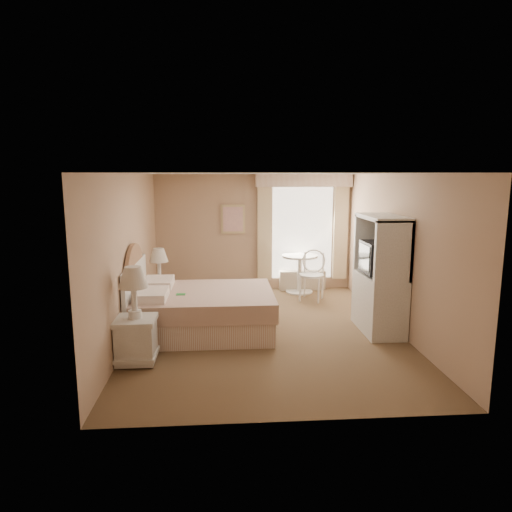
{
  "coord_description": "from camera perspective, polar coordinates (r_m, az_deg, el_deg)",
  "views": [
    {
      "loc": [
        -0.68,
        -6.99,
        2.48
      ],
      "look_at": [
        -0.14,
        0.3,
        1.18
      ],
      "focal_mm": 32.0,
      "sensor_mm": 36.0,
      "label": 1
    }
  ],
  "objects": [
    {
      "name": "window",
      "position": [
        9.87,
        5.88,
        3.43
      ],
      "size": [
        2.05,
        0.22,
        2.51
      ],
      "color": "white",
      "rests_on": "room"
    },
    {
      "name": "armoire",
      "position": [
        7.52,
        15.25,
        -3.38
      ],
      "size": [
        0.56,
        1.12,
        1.86
      ],
      "color": "white",
      "rests_on": "room"
    },
    {
      "name": "room",
      "position": [
        7.13,
        1.26,
        0.18
      ],
      "size": [
        4.21,
        5.51,
        2.51
      ],
      "color": "brown",
      "rests_on": "ground"
    },
    {
      "name": "bed",
      "position": [
        7.37,
        -7.52,
        -6.62
      ],
      "size": [
        2.22,
        1.74,
        1.54
      ],
      "color": "tan",
      "rests_on": "room"
    },
    {
      "name": "cafe_chair",
      "position": [
        9.21,
        7.07,
        -1.84
      ],
      "size": [
        0.64,
        0.64,
        1.01
      ],
      "rotation": [
        0.0,
        0.0,
        -0.43
      ],
      "color": "white",
      "rests_on": "room"
    },
    {
      "name": "framed_art",
      "position": [
        9.75,
        -2.9,
        4.62
      ],
      "size": [
        0.52,
        0.04,
        0.62
      ],
      "color": "tan",
      "rests_on": "room"
    },
    {
      "name": "nightstand_near",
      "position": [
        6.31,
        -14.82,
        -8.65
      ],
      "size": [
        0.53,
        0.53,
        1.29
      ],
      "color": "white",
      "rests_on": "room"
    },
    {
      "name": "nightstand_far",
      "position": [
        8.59,
        -11.93,
        -3.9
      ],
      "size": [
        0.47,
        0.47,
        1.15
      ],
      "color": "white",
      "rests_on": "room"
    },
    {
      "name": "round_table",
      "position": [
        9.73,
        5.47,
        -1.44
      ],
      "size": [
        0.77,
        0.77,
        0.81
      ],
      "color": "white",
      "rests_on": "room"
    }
  ]
}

